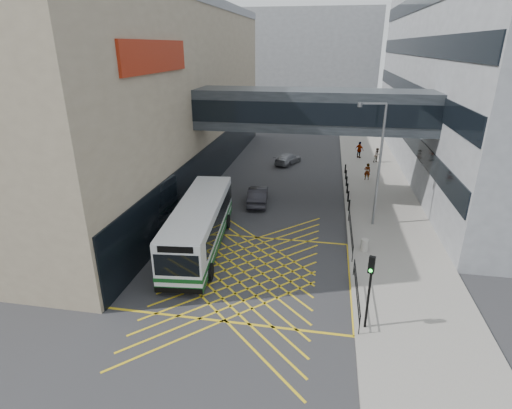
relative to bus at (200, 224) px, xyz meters
The scene contains 18 objects.
ground 4.42m from the bus, 36.46° to the right, with size 120.00×120.00×0.00m, color #333335.
building_whsmith 20.97m from the bus, 137.28° to the left, with size 24.17×42.00×16.00m.
building_far 58.05m from the bus, 88.71° to the left, with size 28.00×16.00×18.00m, color gray.
skybridge 12.85m from the bus, 56.66° to the left, with size 20.00×4.10×3.00m.
pavement 17.65m from the bus, 45.63° to the left, with size 6.00×54.00×0.16m, color gray.
box_junction 4.42m from the bus, 36.46° to the right, with size 12.00×9.00×0.01m.
bus is the anchor object (origin of this frame).
car_white 2.48m from the bus, 122.03° to the left, with size 1.71×4.19×1.33m, color silver.
car_dark 8.55m from the bus, 74.58° to the left, with size 1.77×4.52×1.41m, color black.
car_silver 20.75m from the bus, 80.37° to the left, with size 1.68×3.98×1.24m, color gray.
traffic_light 11.72m from the bus, 33.61° to the right, with size 0.30×0.45×3.74m.
street_lamp 12.62m from the bus, 25.88° to the left, with size 1.94×0.51×8.53m.
litter_bin 10.35m from the bus, ahead, with size 0.46×0.46×0.79m, color #ADA89E.
kerb_railings 9.50m from the bus, ahead, with size 0.05×12.54×1.00m.
bollards 15.81m from the bus, 52.78° to the left, with size 0.14×10.14×0.90m.
pedestrian_a 19.49m from the bus, 53.85° to the left, with size 0.64×0.46×1.62m, color gray.
pedestrian_b 25.72m from the bus, 59.51° to the left, with size 0.78×0.45×1.59m, color gray.
pedestrian_c 26.36m from the bus, 64.73° to the left, with size 1.09×0.52×1.85m, color gray.
Camera 1 is at (4.18, -19.41, 12.10)m, focal length 28.00 mm.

